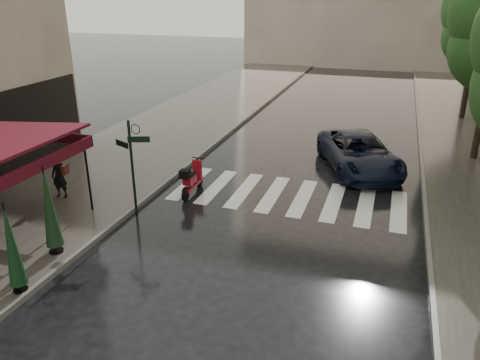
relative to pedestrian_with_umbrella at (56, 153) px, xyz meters
The scene contains 12 objects.
ground 5.58m from the pedestrian_with_umbrella, 38.00° to the right, with size 120.00×120.00×0.00m, color black.
sidewalk_near 8.88m from the pedestrian_with_umbrella, 92.03° to the left, with size 6.00×60.00×0.12m, color #38332D.
curb_near 9.29m from the pedestrian_with_umbrella, 72.56° to the left, with size 0.12×60.00×0.16m, color #595651.
curb_far 14.64m from the pedestrian_with_umbrella, 36.85° to the left, with size 0.12×60.00×0.16m, color #595651.
crosswalk 7.85m from the pedestrian_with_umbrella, 20.82° to the left, with size 7.85×3.20×0.01m.
signpost 3.01m from the pedestrian_with_umbrella, ahead, with size 1.17×0.29×3.10m.
tree_far 21.32m from the pedestrian_with_umbrella, 48.54° to the left, with size 3.80×3.80×8.16m.
pedestrian_with_umbrella is the anchor object (origin of this frame).
scooter 4.52m from the pedestrian_with_umbrella, 24.96° to the left, with size 0.46×1.73×1.14m.
parked_car 11.11m from the pedestrian_with_umbrella, 33.49° to the left, with size 2.35×5.10×1.42m, color black.
parasol_front 5.42m from the pedestrian_with_umbrella, 61.98° to the right, with size 0.40×0.40×2.25m.
parasol_back 3.76m from the pedestrian_with_umbrella, 54.53° to the right, with size 0.45×0.45×2.43m.
Camera 1 is at (6.07, -8.53, 6.62)m, focal length 35.00 mm.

